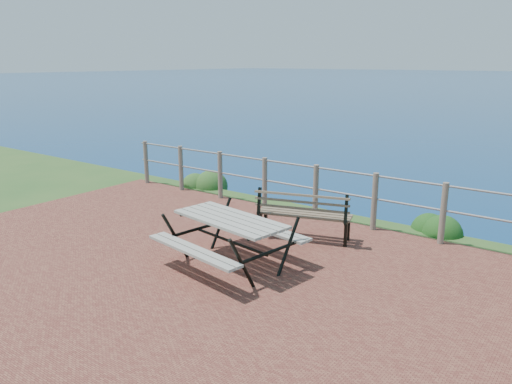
% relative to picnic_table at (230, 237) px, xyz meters
% --- Properties ---
extents(ground, '(10.00, 7.00, 0.12)m').
position_rel_picnic_table_xyz_m(ground, '(-0.17, -0.67, -0.46)').
color(ground, brown).
rests_on(ground, ground).
extents(safety_railing, '(9.40, 0.10, 1.00)m').
position_rel_picnic_table_xyz_m(safety_railing, '(-0.17, 2.68, 0.11)').
color(safety_railing, '#6B5B4C').
rests_on(safety_railing, ground).
extents(picnic_table, '(1.78, 1.46, 0.72)m').
position_rel_picnic_table_xyz_m(picnic_table, '(0.00, 0.00, 0.00)').
color(picnic_table, '#9C988C').
rests_on(picnic_table, ground).
extents(park_bench, '(1.56, 0.82, 0.86)m').
position_rel_picnic_table_xyz_m(park_bench, '(0.26, 1.58, 0.11)').
color(park_bench, brown).
rests_on(park_bench, ground).
extents(shrub_lip_west, '(0.78, 0.78, 0.53)m').
position_rel_picnic_table_xyz_m(shrub_lip_west, '(-3.55, 3.25, -0.46)').
color(shrub_lip_west, '#26531F').
rests_on(shrub_lip_west, ground).
extents(shrub_lip_east, '(0.70, 0.70, 0.41)m').
position_rel_picnic_table_xyz_m(shrub_lip_east, '(1.82, 3.42, -0.46)').
color(shrub_lip_east, '#174A16').
rests_on(shrub_lip_east, ground).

